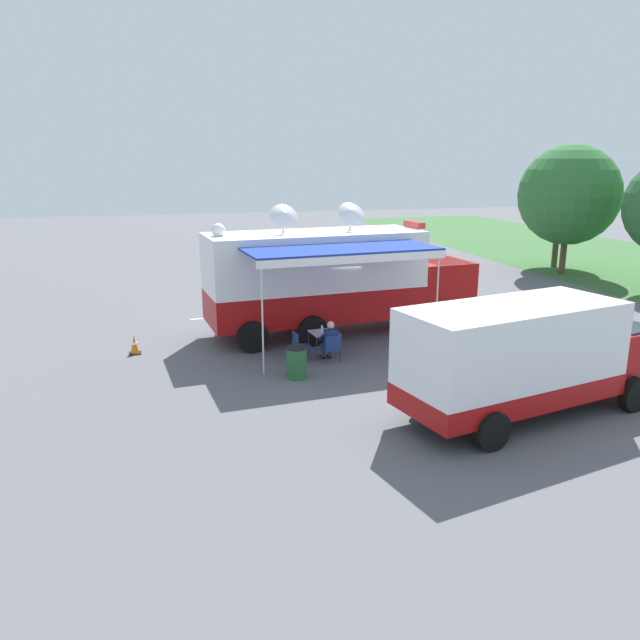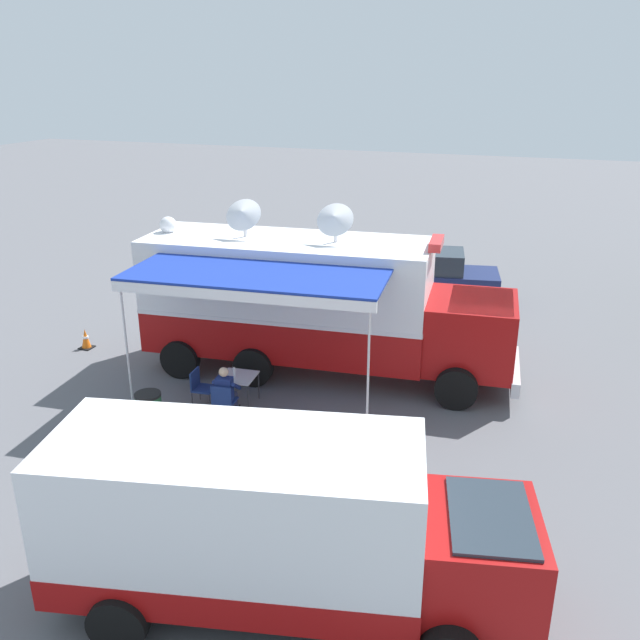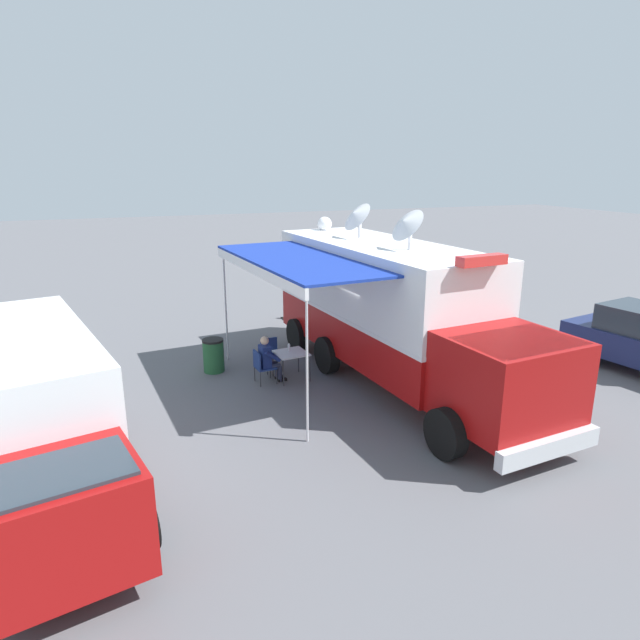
% 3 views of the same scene
% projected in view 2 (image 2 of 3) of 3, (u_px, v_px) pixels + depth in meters
% --- Properties ---
extents(ground_plane, '(100.00, 100.00, 0.00)m').
position_uv_depth(ground_plane, '(289.00, 367.00, 17.95)').
color(ground_plane, '#5B5B60').
extents(lot_stripe, '(0.55, 4.79, 0.01)m').
position_uv_depth(lot_stripe, '(280.00, 319.00, 21.42)').
color(lot_stripe, silver).
rests_on(lot_stripe, ground).
extents(command_truck, '(5.54, 9.67, 4.53)m').
position_uv_depth(command_truck, '(315.00, 301.00, 17.07)').
color(command_truck, '#9E0F0F').
rests_on(command_truck, ground).
extents(folding_table, '(0.87, 0.87, 0.73)m').
position_uv_depth(folding_table, '(238.00, 378.00, 15.75)').
color(folding_table, silver).
rests_on(folding_table, ground).
extents(water_bottle, '(0.07, 0.07, 0.22)m').
position_uv_depth(water_bottle, '(234.00, 372.00, 15.68)').
color(water_bottle, silver).
rests_on(water_bottle, folding_table).
extents(folding_chair_at_table, '(0.52, 0.52, 0.87)m').
position_uv_depth(folding_chair_at_table, '(223.00, 399.00, 15.09)').
color(folding_chair_at_table, navy).
rests_on(folding_chair_at_table, ground).
extents(folding_chair_beside_table, '(0.52, 0.52, 0.87)m').
position_uv_depth(folding_chair_beside_table, '(200.00, 385.00, 15.79)').
color(folding_chair_beside_table, navy).
rests_on(folding_chair_beside_table, ground).
extents(seated_responder, '(0.69, 0.59, 1.25)m').
position_uv_depth(seated_responder, '(226.00, 390.00, 15.21)').
color(seated_responder, navy).
rests_on(seated_responder, ground).
extents(trash_bin, '(0.57, 0.57, 0.91)m').
position_uv_depth(trash_bin, '(149.00, 412.00, 14.64)').
color(trash_bin, '#235B33').
rests_on(trash_bin, ground).
extents(traffic_cone, '(0.36, 0.36, 0.58)m').
position_uv_depth(traffic_cone, '(86.00, 339.00, 19.09)').
color(traffic_cone, black).
rests_on(traffic_cone, ground).
extents(support_truck, '(3.47, 7.08, 2.70)m').
position_uv_depth(support_truck, '(273.00, 527.00, 9.51)').
color(support_truck, white).
rests_on(support_truck, ground).
extents(car_behind_truck, '(2.55, 4.45, 1.76)m').
position_uv_depth(car_behind_truck, '(434.00, 276.00, 22.82)').
color(car_behind_truck, navy).
rests_on(car_behind_truck, ground).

